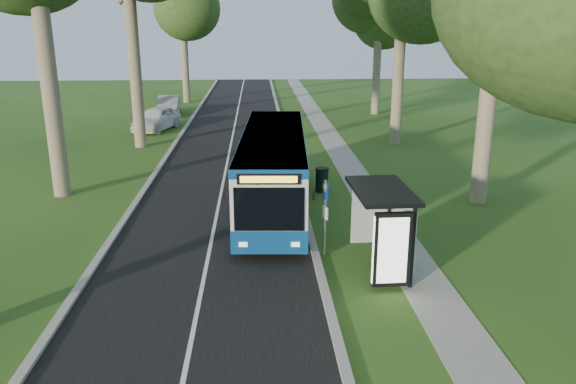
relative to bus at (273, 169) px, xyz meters
name	(u,v)px	position (x,y,z in m)	size (l,w,h in m)	color
ground	(317,263)	(1.20, -5.81, -1.60)	(120.00, 120.00, 0.00)	#264A17
road	(224,180)	(-2.30, 4.19, -1.59)	(7.00, 100.00, 0.02)	black
kerb_east	(296,178)	(1.20, 4.19, -1.54)	(0.25, 100.00, 0.12)	#9E9B93
kerb_west	(151,180)	(-5.80, 4.19, -1.54)	(0.25, 100.00, 0.12)	#9E9B93
centre_line	(224,180)	(-2.30, 4.19, -1.58)	(0.12, 100.00, 0.01)	white
footpath	(357,178)	(4.20, 4.19, -1.59)	(1.50, 100.00, 0.02)	gray
bus	(273,169)	(0.00, 0.00, 0.00)	(3.07, 11.76, 3.09)	silver
bus_stop_sign	(325,209)	(1.50, -5.20, 0.00)	(0.16, 0.35, 2.57)	gray
bus_shelter	(389,218)	(3.17, -6.80, 0.25)	(1.75, 3.10, 2.62)	black
litter_bin	(322,180)	(2.24, 2.08, -1.05)	(0.62, 0.62, 1.08)	black
car_white	(156,119)	(-7.73, 17.72, -0.77)	(1.95, 4.84, 1.65)	silver
car_silver	(169,106)	(-7.84, 24.43, -0.82)	(1.64, 4.72, 1.55)	#A0A2A7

